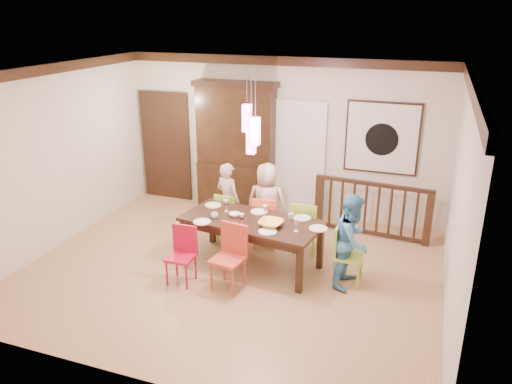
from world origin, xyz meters
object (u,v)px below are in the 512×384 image
(dining_table, at_px, (252,225))
(person_end_right, at_px, (352,241))
(chair_far_left, at_px, (230,213))
(balustrade, at_px, (372,208))
(person_far_left, at_px, (228,200))
(person_far_mid, at_px, (267,203))
(china_hutch, at_px, (236,148))
(chair_end_right, at_px, (350,251))

(dining_table, bearing_deg, person_end_right, 6.60)
(chair_far_left, height_order, balustrade, balustrade)
(dining_table, distance_m, person_far_left, 1.14)
(person_far_mid, bearing_deg, person_far_left, -9.67)
(china_hutch, relative_size, person_far_mid, 1.81)
(balustrade, bearing_deg, dining_table, -127.32)
(china_hutch, height_order, balustrade, china_hutch)
(chair_far_left, distance_m, chair_end_right, 2.24)
(person_far_left, bearing_deg, dining_table, 150.64)
(chair_far_left, relative_size, balustrade, 0.42)
(balustrade, relative_size, person_end_right, 1.48)
(person_far_mid, bearing_deg, chair_end_right, 140.62)
(china_hutch, bearing_deg, balustrade, -7.58)
(dining_table, height_order, person_end_right, person_end_right)
(dining_table, relative_size, person_far_left, 1.68)
(china_hutch, distance_m, balustrade, 2.72)
(dining_table, distance_m, person_end_right, 1.50)
(chair_far_left, height_order, person_far_left, person_far_left)
(dining_table, bearing_deg, person_far_left, 138.88)
(chair_end_right, xyz_separation_m, china_hutch, (-2.52, 2.07, 0.74))
(dining_table, relative_size, balustrade, 1.09)
(chair_end_right, xyz_separation_m, person_end_right, (0.03, -0.01, 0.17))
(dining_table, relative_size, person_end_right, 1.62)
(balustrade, bearing_deg, person_far_mid, -147.34)
(balustrade, height_order, person_far_left, person_far_left)
(dining_table, xyz_separation_m, person_far_left, (-0.74, 0.86, -0.02))
(chair_end_right, bearing_deg, person_far_left, 68.19)
(balustrade, xyz_separation_m, person_end_right, (-0.05, -1.74, 0.17))
(chair_far_left, bearing_deg, chair_end_right, 168.38)
(china_hutch, relative_size, person_end_right, 1.83)
(dining_table, bearing_deg, chair_end_right, 7.09)
(china_hutch, height_order, person_far_mid, china_hutch)
(chair_far_left, xyz_separation_m, person_end_right, (2.14, -0.75, 0.19))
(chair_far_left, bearing_deg, person_far_mid, -158.02)
(china_hutch, height_order, person_far_left, china_hutch)
(chair_far_left, xyz_separation_m, china_hutch, (-0.41, 1.33, 0.75))
(chair_far_left, relative_size, person_end_right, 0.63)
(chair_end_right, height_order, person_far_left, person_far_left)
(chair_far_left, distance_m, china_hutch, 1.58)
(balustrade, xyz_separation_m, person_far_mid, (-1.60, -0.83, 0.18))
(china_hutch, bearing_deg, person_far_left, -75.10)
(china_hutch, relative_size, person_far_left, 1.90)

